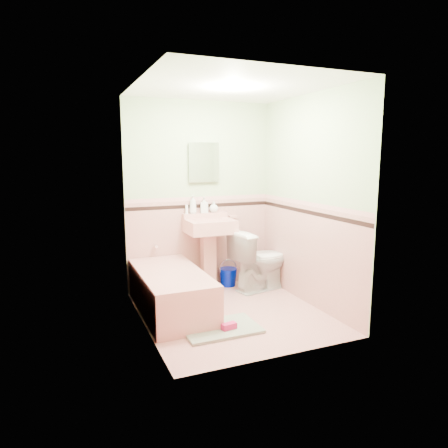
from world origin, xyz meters
name	(u,v)px	position (x,y,z in m)	size (l,w,h in m)	color
floor	(232,313)	(0.00, 0.00, 0.00)	(2.20, 2.20, 0.00)	#D4948B
ceiling	(233,86)	(0.00, 0.00, 2.50)	(2.20, 2.20, 0.00)	white
wall_back	(200,196)	(0.00, 1.10, 1.25)	(2.50, 2.50, 0.00)	beige
wall_front	(285,219)	(0.00, -1.10, 1.25)	(2.50, 2.50, 0.00)	beige
wall_left	(142,209)	(-1.00, 0.00, 1.25)	(2.50, 2.50, 0.00)	beige
wall_right	(309,201)	(1.00, 0.00, 1.25)	(2.50, 2.50, 0.00)	beige
wainscot_back	(200,244)	(0.00, 1.09, 0.60)	(2.00, 2.00, 0.00)	#D79990
wainscot_front	(283,292)	(0.00, -1.09, 0.60)	(2.00, 2.00, 0.00)	#D79990
wainscot_left	(145,272)	(-0.99, 0.00, 0.60)	(2.20, 2.20, 0.00)	#D79990
wainscot_right	(307,254)	(0.99, 0.00, 0.60)	(2.20, 2.20, 0.00)	#D79990
accent_back	(200,206)	(0.00, 1.08, 1.12)	(2.00, 2.00, 0.00)	black
accent_front	(284,234)	(0.00, -1.08, 1.12)	(2.00, 2.00, 0.00)	black
accent_left	(144,222)	(-0.98, 0.00, 1.12)	(2.20, 2.20, 0.00)	black
accent_right	(308,212)	(0.98, 0.00, 1.12)	(2.20, 2.20, 0.00)	black
cap_back	(200,199)	(0.00, 1.08, 1.22)	(2.00, 2.00, 0.00)	#D49692
cap_front	(284,222)	(0.00, -1.08, 1.22)	(2.00, 2.00, 0.00)	#D49692
cap_left	(144,212)	(-0.98, 0.00, 1.22)	(2.20, 2.20, 0.00)	#D49692
cap_right	(308,204)	(0.98, 0.00, 1.22)	(2.20, 2.20, 0.00)	#D49692
bathtub	(171,293)	(-0.63, 0.33, 0.23)	(0.70, 1.50, 0.45)	tan
tub_faucet	(156,246)	(-0.63, 1.05, 0.63)	(0.04, 0.04, 0.12)	silver
sink	(210,255)	(0.05, 0.86, 0.48)	(0.61, 0.50, 0.96)	tan
sink_faucet	(206,219)	(0.05, 1.00, 0.95)	(0.02, 0.02, 0.10)	silver
medicine_cabinet	(204,162)	(0.05, 1.07, 1.70)	(0.40, 0.04, 0.50)	white
soap_dish	(233,217)	(0.47, 1.06, 0.95)	(0.11, 0.07, 0.04)	tan
soap_bottle_left	(193,204)	(-0.12, 1.04, 1.15)	(0.09, 0.09, 0.24)	#B2B2B2
soap_bottle_mid	(204,205)	(0.04, 1.04, 1.14)	(0.10, 0.10, 0.21)	#B2B2B2
soap_bottle_right	(214,207)	(0.18, 1.04, 1.11)	(0.12, 0.12, 0.15)	#B2B2B2
tube	(187,209)	(-0.20, 1.04, 1.09)	(0.04, 0.04, 0.12)	white
toilet	(260,260)	(0.69, 0.64, 0.41)	(0.46, 0.80, 0.82)	white
bucket	(228,277)	(0.36, 0.95, 0.12)	(0.25, 0.25, 0.25)	#0010AA
bath_mat	(221,328)	(-0.30, -0.37, 0.02)	(0.79, 0.52, 0.03)	gray
shoe	(229,326)	(-0.24, -0.45, 0.06)	(0.15, 0.07, 0.06)	#BF1E59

